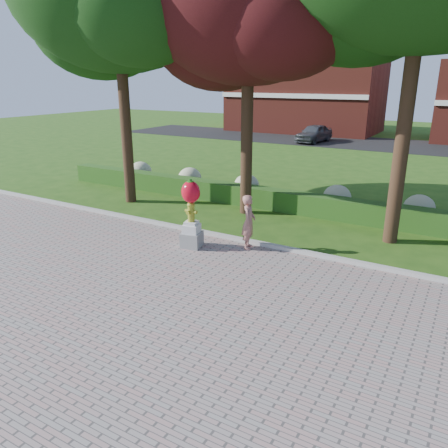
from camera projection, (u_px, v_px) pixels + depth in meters
name	position (u px, v px, depth m)	size (l,w,h in m)	color
ground	(207.00, 282.00, 11.24)	(100.00, 100.00, 0.00)	#244C13
walkway	(90.00, 366.00, 7.95)	(40.00, 14.00, 0.04)	gray
curb	(258.00, 244.00, 13.67)	(40.00, 0.18, 0.15)	#ADADA5
lawn_hedge	(304.00, 204.00, 16.85)	(24.00, 0.70, 0.80)	#1E4D16
hydrangea_row	(326.00, 196.00, 17.35)	(20.10, 1.10, 0.99)	beige
street	(398.00, 145.00, 34.19)	(50.00, 8.00, 0.02)	black
building_left	(306.00, 94.00, 42.77)	(14.00, 8.00, 7.00)	maroon
tree_mid_left	(247.00, 7.00, 14.91)	(8.25, 7.04, 10.69)	black
hydrant_sculpture	(191.00, 212.00, 13.17)	(0.69, 0.69, 2.14)	gray
woman	(249.00, 222.00, 13.15)	(0.61, 0.40, 1.68)	#A76A5F
parked_car	(314.00, 133.00, 35.65)	(1.70, 4.22, 1.44)	#43464B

